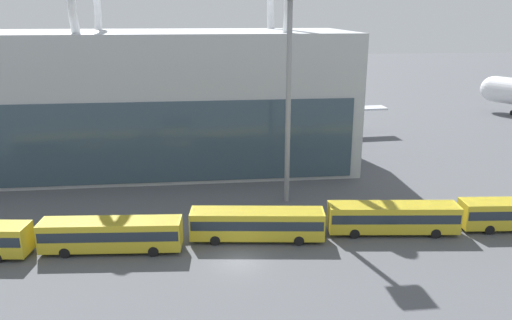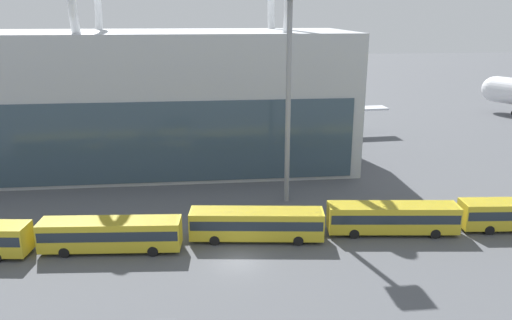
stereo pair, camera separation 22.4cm
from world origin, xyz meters
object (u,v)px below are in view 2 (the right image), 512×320
shuttle_bus_2 (257,223)px  shuttle_bus_3 (393,217)px  airliner_at_gate_far (297,107)px  shuttle_bus_1 (111,233)px  floodlight_mast (289,61)px

shuttle_bus_2 → shuttle_bus_3: size_ratio=1.00×
airliner_at_gate_far → shuttle_bus_1: size_ratio=2.87×
floodlight_mast → airliner_at_gate_far: bearing=77.3°
shuttle_bus_2 → floodlight_mast: size_ratio=0.56×
airliner_at_gate_far → floodlight_mast: 33.39m
shuttle_bus_3 → floodlight_mast: bearing=138.1°
shuttle_bus_3 → airliner_at_gate_far: bearing=99.3°
airliner_at_gate_far → floodlight_mast: (-6.94, -30.71, 11.12)m
floodlight_mast → shuttle_bus_2: bearing=-114.8°
shuttle_bus_2 → floodlight_mast: floodlight_mast is taller
shuttle_bus_3 → shuttle_bus_2: bearing=-173.8°
shuttle_bus_2 → floodlight_mast: bearing=72.0°
floodlight_mast → shuttle_bus_1: bearing=-149.2°
shuttle_bus_2 → shuttle_bus_3: bearing=6.9°
shuttle_bus_3 → floodlight_mast: (-9.25, 10.28, 14.85)m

